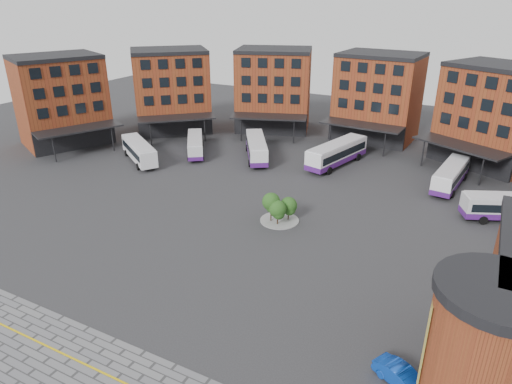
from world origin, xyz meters
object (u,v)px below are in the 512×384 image
at_px(bus_d, 337,153).
at_px(bus_b, 195,144).
at_px(blue_car, 403,378).
at_px(bus_a, 139,150).
at_px(tree_island, 279,207).
at_px(bus_c, 256,148).
at_px(bus_e, 451,175).

bearing_deg(bus_d, bus_b, -151.44).
distance_m(bus_b, blue_car, 50.85).
distance_m(bus_a, blue_car, 51.31).
relative_size(tree_island, bus_c, 0.40).
height_order(tree_island, bus_d, tree_island).
distance_m(tree_island, bus_e, 25.26).
relative_size(tree_island, bus_e, 0.40).
relative_size(bus_a, bus_c, 0.94).
relative_size(tree_island, blue_car, 1.06).
bearing_deg(tree_island, bus_d, 90.61).
bearing_deg(bus_e, tree_island, -121.80).
height_order(tree_island, bus_b, tree_island).
bearing_deg(bus_c, bus_b, 162.72).
bearing_deg(blue_car, bus_b, 77.14).
relative_size(bus_d, blue_car, 3.05).
height_order(tree_island, bus_c, tree_island).
bearing_deg(bus_e, bus_c, -169.60).
bearing_deg(bus_b, blue_car, -74.78).
distance_m(bus_d, blue_car, 41.85).
bearing_deg(blue_car, bus_d, 51.59).
bearing_deg(blue_car, bus_c, 66.88).
distance_m(bus_c, blue_car, 45.81).
distance_m(bus_b, bus_e, 37.84).
xyz_separation_m(bus_d, bus_e, (15.95, -1.03, -0.23)).
bearing_deg(bus_a, bus_d, -31.63).
height_order(bus_a, bus_d, bus_d).
height_order(bus_c, bus_d, bus_d).
height_order(bus_a, bus_c, bus_c).
relative_size(bus_c, bus_d, 0.87).
height_order(tree_island, bus_e, tree_island).
bearing_deg(bus_a, bus_e, -41.36).
xyz_separation_m(bus_a, blue_car, (44.32, -25.84, -1.14)).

